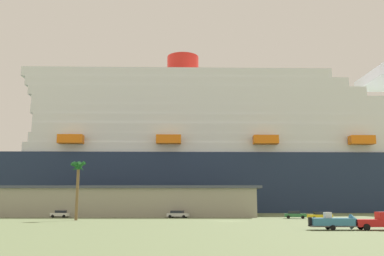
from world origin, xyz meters
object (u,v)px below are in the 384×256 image
Objects in this scene: parked_car_yellow_taxi at (320,216)px; parked_car_green_wagon at (295,215)px; parked_car_silver_sedan at (178,214)px; pickup_truck at (380,221)px; parked_car_white_van at (61,214)px; small_boat_on_trailer at (338,222)px; palm_tree at (78,172)px; cruise_ship at (247,157)px.

parked_car_yellow_taxi is 7.54m from parked_car_green_wagon.
parked_car_green_wagon is at bearing -4.56° from parked_car_silver_sedan.
pickup_truck reaches higher than parked_car_white_van.
parked_car_yellow_taxi is at bearing -9.29° from parked_car_white_van.
parked_car_green_wagon is at bearing 96.09° from pickup_truck.
small_boat_on_trailer is 1.43× the size of parked_car_silver_sedan.
pickup_truck is 1.22× the size of parked_car_green_wagon.
palm_tree is 2.49× the size of parked_car_white_van.
small_boat_on_trailer reaches higher than parked_car_yellow_taxi.
palm_tree is at bearing -143.45° from parked_car_silver_sedan.
small_boat_on_trailer is at bearing -58.81° from parked_car_silver_sedan.
cruise_ship is 46.77× the size of parked_car_green_wagon.
parked_car_white_van is at bearing 170.71° from parked_car_yellow_taxi.
parked_car_yellow_taxi is (-0.25, 30.33, -0.21)m from pickup_truck.
parked_car_white_van is (-8.20, 13.81, -8.26)m from palm_tree.
pickup_truck is 30.33m from parked_car_yellow_taxi.
parked_car_green_wagon is (24.91, -1.99, -0.00)m from parked_car_silver_sedan.
palm_tree is at bearing 151.49° from pickup_truck.
parked_car_white_van is (-49.96, 39.53, -0.13)m from small_boat_on_trailer.
pickup_truck reaches higher than parked_car_green_wagon.
palm_tree is (-37.16, -73.26, -10.53)m from cruise_ship.
parked_car_green_wagon is (1.23, 37.14, -0.13)m from small_boat_on_trailer.
cruise_ship reaches higher than parked_car_yellow_taxi.
parked_car_silver_sedan is 26.28m from parked_car_white_van.
cruise_ship reaches higher than palm_tree.
parked_car_silver_sedan is (-28.85, 38.89, -0.21)m from pickup_truck.
parked_car_silver_sedan is at bearing 163.32° from parked_car_yellow_taxi.
parked_car_white_van is at bearing 141.64° from small_boat_on_trailer.
pickup_truck is 1.15× the size of parked_car_silver_sedan.
palm_tree reaches higher than parked_car_silver_sedan.
parked_car_yellow_taxi is (28.59, -8.57, -0.00)m from parked_car_silver_sedan.
parked_car_silver_sedan is 1.05× the size of parked_car_yellow_taxi.
palm_tree is 2.40× the size of parked_car_yellow_taxi.
cruise_ship is 77.10m from parked_car_white_van.
cruise_ship reaches higher than pickup_truck.
pickup_truck reaches higher than parked_car_yellow_taxi.
palm_tree is 18.06m from parked_car_white_van.
small_boat_on_trailer is at bearing -31.63° from palm_tree.
cruise_ship is at bearing 63.10° from palm_tree.
parked_car_green_wagon is (51.18, -2.40, 0.00)m from parked_car_white_van.
parked_car_silver_sedan is at bearing 126.57° from pickup_truck.
cruise_ship reaches higher than parked_car_white_van.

